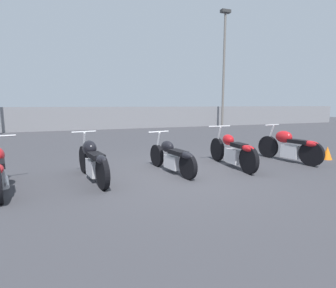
{
  "coord_description": "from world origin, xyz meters",
  "views": [
    {
      "loc": [
        -2.21,
        -5.42,
        1.62
      ],
      "look_at": [
        0.0,
        0.6,
        0.65
      ],
      "focal_mm": 28.0,
      "sensor_mm": 36.0,
      "label": 1
    }
  ],
  "objects_px": {
    "motorcycle_slot_1": "(93,161)",
    "motorcycle_slot_4": "(289,146)",
    "motorcycle_slot_3": "(233,151)",
    "traffic_cone_near": "(327,153)",
    "light_pole_left": "(224,60)",
    "motorcycle_slot_2": "(172,157)"
  },
  "relations": [
    {
      "from": "motorcycle_slot_3",
      "to": "traffic_cone_near",
      "type": "bearing_deg",
      "value": -0.6
    },
    {
      "from": "motorcycle_slot_3",
      "to": "motorcycle_slot_1",
      "type": "bearing_deg",
      "value": -177.58
    },
    {
      "from": "light_pole_left",
      "to": "motorcycle_slot_1",
      "type": "xyz_separation_m",
      "value": [
        -10.02,
        -11.03,
        -4.31
      ]
    },
    {
      "from": "traffic_cone_near",
      "to": "motorcycle_slot_4",
      "type": "bearing_deg",
      "value": 173.04
    },
    {
      "from": "motorcycle_slot_2",
      "to": "motorcycle_slot_3",
      "type": "relative_size",
      "value": 0.9
    },
    {
      "from": "light_pole_left",
      "to": "traffic_cone_near",
      "type": "distance_m",
      "value": 12.5
    },
    {
      "from": "traffic_cone_near",
      "to": "light_pole_left",
      "type": "bearing_deg",
      "value": 73.53
    },
    {
      "from": "light_pole_left",
      "to": "motorcycle_slot_2",
      "type": "relative_size",
      "value": 4.09
    },
    {
      "from": "motorcycle_slot_2",
      "to": "motorcycle_slot_3",
      "type": "bearing_deg",
      "value": -10.97
    },
    {
      "from": "light_pole_left",
      "to": "traffic_cone_near",
      "type": "xyz_separation_m",
      "value": [
        -3.3,
        -11.17,
        -4.55
      ]
    },
    {
      "from": "motorcycle_slot_3",
      "to": "motorcycle_slot_2",
      "type": "bearing_deg",
      "value": -178.19
    },
    {
      "from": "light_pole_left",
      "to": "motorcycle_slot_3",
      "type": "xyz_separation_m",
      "value": [
        -6.5,
        -11.02,
        -4.32
      ]
    },
    {
      "from": "light_pole_left",
      "to": "motorcycle_slot_1",
      "type": "relative_size",
      "value": 3.88
    },
    {
      "from": "motorcycle_slot_4",
      "to": "motorcycle_slot_2",
      "type": "bearing_deg",
      "value": 169.22
    },
    {
      "from": "light_pole_left",
      "to": "motorcycle_slot_2",
      "type": "distance_m",
      "value": 14.39
    },
    {
      "from": "motorcycle_slot_1",
      "to": "traffic_cone_near",
      "type": "distance_m",
      "value": 6.72
    },
    {
      "from": "motorcycle_slot_1",
      "to": "motorcycle_slot_4",
      "type": "distance_m",
      "value": 5.41
    },
    {
      "from": "motorcycle_slot_1",
      "to": "motorcycle_slot_4",
      "type": "bearing_deg",
      "value": -10.4
    },
    {
      "from": "motorcycle_slot_1",
      "to": "motorcycle_slot_3",
      "type": "height_order",
      "value": "motorcycle_slot_3"
    },
    {
      "from": "motorcycle_slot_3",
      "to": "traffic_cone_near",
      "type": "relative_size",
      "value": 5.68
    },
    {
      "from": "motorcycle_slot_4",
      "to": "traffic_cone_near",
      "type": "relative_size",
      "value": 5.21
    },
    {
      "from": "motorcycle_slot_2",
      "to": "motorcycle_slot_4",
      "type": "relative_size",
      "value": 0.98
    }
  ]
}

